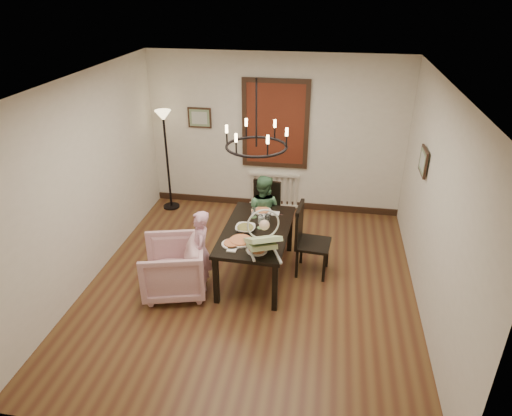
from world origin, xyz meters
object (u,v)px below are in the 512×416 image
(elderly_woman, at_px, (201,257))
(seated_man, at_px, (263,217))
(chair_far, at_px, (263,214))
(baby_bouncer, at_px, (262,238))
(chair_right, at_px, (313,240))
(floor_lamp, at_px, (167,162))
(dining_table, at_px, (256,235))
(armchair, at_px, (174,267))
(drinking_glass, at_px, (260,220))

(elderly_woman, distance_m, seated_man, 1.40)
(chair_far, relative_size, baby_bouncer, 1.67)
(chair_right, distance_m, floor_lamp, 3.22)
(dining_table, height_order, chair_far, chair_far)
(dining_table, bearing_deg, chair_right, 15.20)
(dining_table, bearing_deg, armchair, -149.23)
(armchair, relative_size, drinking_glass, 5.69)
(dining_table, xyz_separation_m, seated_man, (-0.03, 0.82, -0.16))
(chair_right, distance_m, elderly_woman, 1.60)
(dining_table, relative_size, chair_right, 1.51)
(elderly_woman, bearing_deg, seated_man, 135.19)
(chair_far, bearing_deg, baby_bouncer, -71.84)
(armchair, relative_size, seated_man, 0.84)
(baby_bouncer, bearing_deg, floor_lamp, 108.47)
(baby_bouncer, bearing_deg, chair_right, 27.48)
(armchair, xyz_separation_m, baby_bouncer, (1.20, 0.02, 0.56))
(floor_lamp, bearing_deg, elderly_woman, -61.55)
(chair_right, height_order, armchair, chair_right)
(chair_right, relative_size, armchair, 1.28)
(drinking_glass, bearing_deg, chair_far, 95.95)
(chair_right, bearing_deg, baby_bouncer, 145.13)
(elderly_woman, distance_m, floor_lamp, 2.65)
(elderly_woman, xyz_separation_m, baby_bouncer, (0.85, -0.12, 0.46))
(chair_right, xyz_separation_m, seated_man, (-0.83, 0.63, -0.04))
(dining_table, bearing_deg, drinking_glass, 79.75)
(chair_right, height_order, seated_man, chair_right)
(chair_right, distance_m, seated_man, 1.04)
(dining_table, height_order, elderly_woman, elderly_woman)
(chair_right, height_order, drinking_glass, chair_right)
(baby_bouncer, distance_m, drinking_glass, 0.73)
(elderly_woman, distance_m, drinking_glass, 0.98)
(chair_far, xyz_separation_m, baby_bouncer, (0.21, -1.45, 0.44))
(seated_man, bearing_deg, elderly_woman, 73.15)
(seated_man, relative_size, drinking_glass, 6.78)
(chair_far, relative_size, chair_right, 0.95)
(baby_bouncer, bearing_deg, chair_far, 75.96)
(chair_right, relative_size, elderly_woman, 1.11)
(elderly_woman, xyz_separation_m, floor_lamp, (-1.25, 2.30, 0.42))
(seated_man, distance_m, drinking_glass, 0.74)
(armchair, bearing_deg, chair_right, 98.11)
(chair_right, relative_size, floor_lamp, 0.59)
(chair_far, bearing_deg, chair_right, -30.78)
(elderly_woman, height_order, floor_lamp, floor_lamp)
(chair_right, xyz_separation_m, elderly_woman, (-1.47, -0.62, -0.05))
(chair_far, xyz_separation_m, seated_man, (0.01, -0.09, -0.01))
(armchair, bearing_deg, baby_bouncer, 76.54)
(dining_table, height_order, drinking_glass, drinking_glass)
(dining_table, distance_m, baby_bouncer, 0.64)
(chair_far, xyz_separation_m, elderly_woman, (-0.64, -1.33, -0.02))
(chair_far, bearing_deg, dining_table, -77.38)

